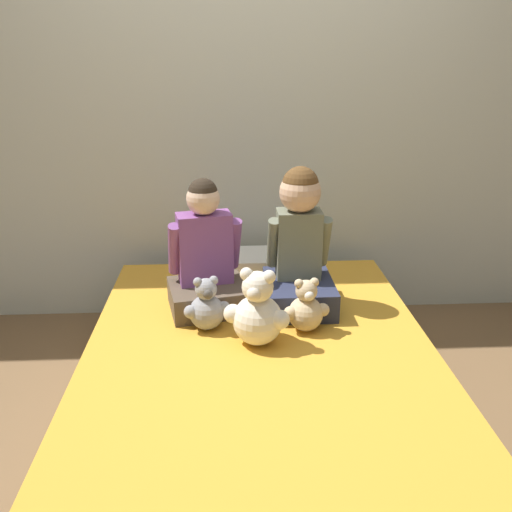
% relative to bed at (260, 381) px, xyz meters
% --- Properties ---
extents(ground_plane, '(14.00, 14.00, 0.00)m').
position_rel_bed_xyz_m(ground_plane, '(0.00, 0.00, -0.18)').
color(ground_plane, brown).
extents(wall_behind_bed, '(8.00, 0.06, 2.50)m').
position_rel_bed_xyz_m(wall_behind_bed, '(0.00, 1.07, 1.07)').
color(wall_behind_bed, beige).
rests_on(wall_behind_bed, ground_plane).
extents(bed, '(1.45, 1.86, 0.36)m').
position_rel_bed_xyz_m(bed, '(0.00, 0.00, 0.00)').
color(bed, '#997F60').
rests_on(bed, ground_plane).
extents(child_on_left, '(0.40, 0.37, 0.62)m').
position_rel_bed_xyz_m(child_on_left, '(-0.23, 0.37, 0.42)').
color(child_on_left, brown).
rests_on(child_on_left, bed).
extents(child_on_right, '(0.32, 0.38, 0.66)m').
position_rel_bed_xyz_m(child_on_right, '(0.21, 0.38, 0.46)').
color(child_on_right, '#282D47').
rests_on(child_on_right, bed).
extents(teddy_bear_held_by_left_child, '(0.20, 0.15, 0.24)m').
position_rel_bed_xyz_m(teddy_bear_held_by_left_child, '(-0.22, 0.15, 0.28)').
color(teddy_bear_held_by_left_child, '#939399').
rests_on(teddy_bear_held_by_left_child, bed).
extents(teddy_bear_held_by_right_child, '(0.20, 0.15, 0.24)m').
position_rel_bed_xyz_m(teddy_bear_held_by_right_child, '(0.21, 0.12, 0.28)').
color(teddy_bear_held_by_right_child, '#D1B78E').
rests_on(teddy_bear_held_by_right_child, bed).
extents(teddy_bear_between_children, '(0.27, 0.21, 0.33)m').
position_rel_bed_xyz_m(teddy_bear_between_children, '(-0.01, 0.02, 0.32)').
color(teddy_bear_between_children, silver).
rests_on(teddy_bear_between_children, bed).
extents(pillow_at_headboard, '(0.46, 0.27, 0.11)m').
position_rel_bed_xyz_m(pillow_at_headboard, '(0.00, 0.77, 0.24)').
color(pillow_at_headboard, silver).
rests_on(pillow_at_headboard, bed).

